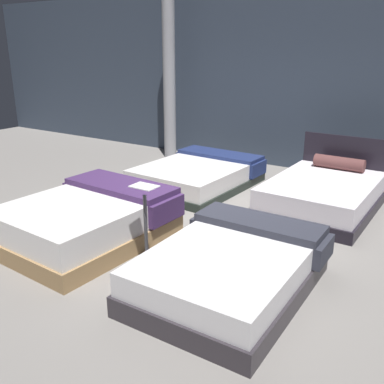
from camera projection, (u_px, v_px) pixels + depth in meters
ground_plane at (217, 221)px, 6.09m from camera, size 18.00×18.00×0.02m
showroom_back_wall at (305, 80)px, 8.15m from camera, size 18.00×0.06×3.50m
bed_0 at (88, 220)px, 5.38m from camera, size 1.71×2.05×0.62m
bed_1 at (231, 269)px, 4.29m from camera, size 1.54×1.98×0.54m
bed_2 at (198, 175)px, 7.54m from camera, size 1.73×2.19×0.47m
bed_3 at (323, 194)px, 6.45m from camera, size 1.50×2.10×0.97m
price_sign at (146, 236)px, 4.72m from camera, size 0.28×0.24×0.95m
support_pillar at (169, 77)px, 9.11m from camera, size 0.26×0.26×3.50m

